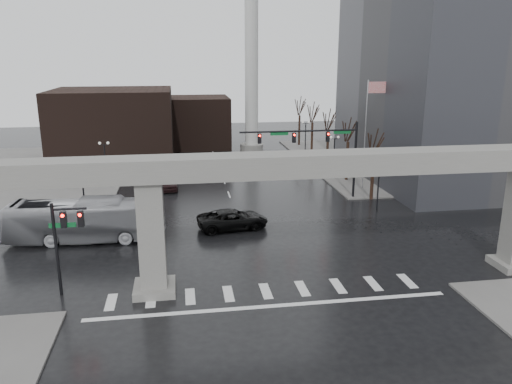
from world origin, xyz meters
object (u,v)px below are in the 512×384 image
(city_bus, at_px, (85,220))
(far_car, at_px, (168,182))
(pickup_truck, at_px, (233,219))
(signal_mast_arm, at_px, (320,144))

(city_bus, bearing_deg, far_car, -18.99)
(city_bus, bearing_deg, pickup_truck, -81.62)
(pickup_truck, relative_size, far_car, 1.26)
(pickup_truck, xyz_separation_m, far_car, (-5.75, 14.23, -0.02))
(signal_mast_arm, relative_size, far_car, 2.50)
(pickup_truck, bearing_deg, signal_mast_arm, -59.84)
(far_car, bearing_deg, pickup_truck, -72.39)
(signal_mast_arm, height_order, far_car, signal_mast_arm)
(pickup_truck, distance_m, far_car, 15.35)
(signal_mast_arm, height_order, pickup_truck, signal_mast_arm)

